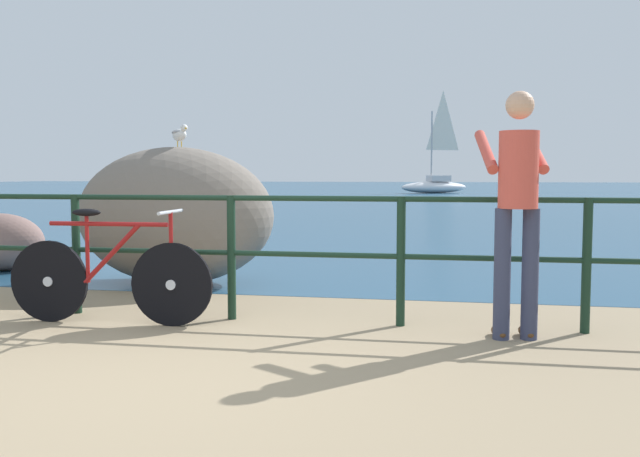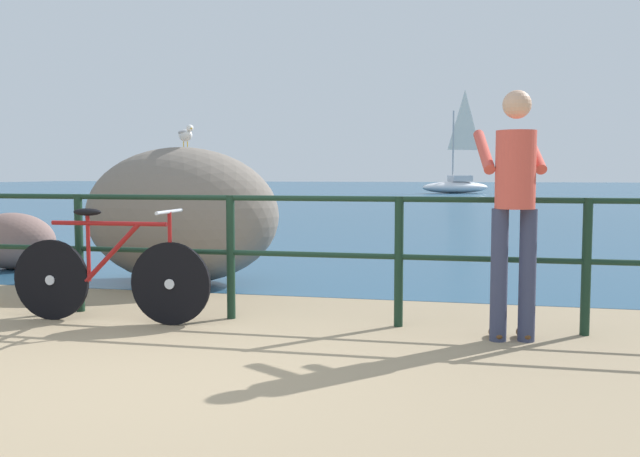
{
  "view_description": "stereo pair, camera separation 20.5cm",
  "coord_description": "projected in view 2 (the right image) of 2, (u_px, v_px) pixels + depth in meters",
  "views": [
    {
      "loc": [
        1.74,
        -3.65,
        1.2
      ],
      "look_at": [
        0.66,
        2.18,
        0.73
      ],
      "focal_mm": 39.05,
      "sensor_mm": 36.0,
      "label": 1
    },
    {
      "loc": [
        1.95,
        -3.61,
        1.2
      ],
      "look_at": [
        0.66,
        2.18,
        0.73
      ],
      "focal_mm": 39.05,
      "sensor_mm": 36.0,
      "label": 2
    }
  ],
  "objects": [
    {
      "name": "seagull",
      "position": [
        186.0,
        134.0,
        7.48
      ],
      "size": [
        0.29,
        0.28,
        0.23
      ],
      "rotation": [
        0.0,
        0.0,
        5.53
      ],
      "color": "gold",
      "rests_on": "breakwater_boulder_main"
    },
    {
      "name": "sailboat",
      "position": [
        456.0,
        181.0,
        41.64
      ],
      "size": [
        4.43,
        3.42,
        6.16
      ],
      "rotation": [
        0.0,
        0.0,
        3.69
      ],
      "color": "white",
      "rests_on": "sea_surface"
    },
    {
      "name": "breakwater_boulder_left",
      "position": [
        13.0,
        241.0,
        8.71
      ],
      "size": [
        1.13,
        0.71,
        0.71
      ],
      "color": "#7E615A",
      "rests_on": "ground"
    },
    {
      "name": "bicycle",
      "position": [
        110.0,
        274.0,
        5.58
      ],
      "size": [
        1.7,
        0.48,
        0.92
      ],
      "rotation": [
        0.0,
        0.0,
        0.02
      ],
      "color": "black",
      "rests_on": "ground_plane"
    },
    {
      "name": "person_at_railing",
      "position": [
        514.0,
        203.0,
        4.93
      ],
      "size": [
        0.52,
        0.67,
        1.78
      ],
      "rotation": [
        0.0,
        0.0,
        1.74
      ],
      "color": "#333851",
      "rests_on": "ground_plane"
    },
    {
      "name": "promenade_railing",
      "position": [
        231.0,
        242.0,
        5.71
      ],
      "size": [
        8.37,
        0.07,
        1.02
      ],
      "color": "black",
      "rests_on": "ground_plane"
    },
    {
      "name": "sea_surface",
      "position": [
        446.0,
        190.0,
        50.64
      ],
      "size": [
        120.0,
        90.0,
        0.01
      ],
      "primitive_type": "cube",
      "color": "navy",
      "rests_on": "ground_plane"
    },
    {
      "name": "ground_plane",
      "position": [
        415.0,
        210.0,
        23.5
      ],
      "size": [
        120.0,
        120.0,
        0.1
      ],
      "primitive_type": "cube",
      "color": "#937F60"
    },
    {
      "name": "breakwater_boulder_main",
      "position": [
        181.0,
        215.0,
        7.59
      ],
      "size": [
        2.19,
        1.35,
        1.48
      ],
      "color": "slate",
      "rests_on": "ground"
    }
  ]
}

